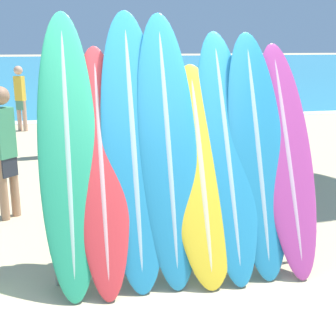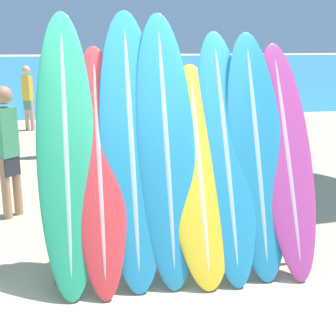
{
  "view_description": "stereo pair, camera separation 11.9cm",
  "coord_description": "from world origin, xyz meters",
  "px_view_note": "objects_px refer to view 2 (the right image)",
  "views": [
    {
      "loc": [
        -0.75,
        -3.62,
        2.2
      ],
      "look_at": [
        0.27,
        1.23,
        0.85
      ],
      "focal_mm": 50.0,
      "sensor_mm": 36.0,
      "label": 1
    },
    {
      "loc": [
        -0.63,
        -3.64,
        2.2
      ],
      "look_at": [
        0.27,
        1.23,
        0.85
      ],
      "focal_mm": 50.0,
      "sensor_mm": 36.0,
      "label": 2
    }
  ],
  "objects_px": {
    "surfboard_rack": "(183,230)",
    "surfboard_slot_6": "(257,153)",
    "surfboard_slot_4": "(199,173)",
    "person_near_water": "(8,147)",
    "person_far_left": "(61,106)",
    "surfboard_slot_1": "(99,167)",
    "surfboard_slot_3": "(166,147)",
    "surfboard_slot_2": "(132,147)",
    "surfboard_slot_5": "(226,153)",
    "surfboard_slot_0": "(66,150)",
    "surfboard_slot_7": "(287,157)",
    "person_far_right": "(28,95)",
    "person_mid_beach": "(215,119)"
  },
  "relations": [
    {
      "from": "surfboard_slot_3",
      "to": "surfboard_slot_4",
      "type": "height_order",
      "value": "surfboard_slot_3"
    },
    {
      "from": "surfboard_slot_0",
      "to": "person_far_left",
      "type": "height_order",
      "value": "surfboard_slot_0"
    },
    {
      "from": "surfboard_slot_4",
      "to": "surfboard_slot_7",
      "type": "height_order",
      "value": "surfboard_slot_7"
    },
    {
      "from": "surfboard_slot_5",
      "to": "person_far_left",
      "type": "relative_size",
      "value": 1.27
    },
    {
      "from": "person_far_right",
      "to": "surfboard_rack",
      "type": "bearing_deg",
      "value": -41.64
    },
    {
      "from": "person_near_water",
      "to": "person_far_left",
      "type": "distance_m",
      "value": 3.32
    },
    {
      "from": "surfboard_slot_6",
      "to": "person_mid_beach",
      "type": "height_order",
      "value": "surfboard_slot_6"
    },
    {
      "from": "surfboard_slot_3",
      "to": "person_far_right",
      "type": "bearing_deg",
      "value": 104.55
    },
    {
      "from": "person_near_water",
      "to": "surfboard_slot_6",
      "type": "bearing_deg",
      "value": -80.18
    },
    {
      "from": "surfboard_rack",
      "to": "person_mid_beach",
      "type": "xyz_separation_m",
      "value": [
        1.3,
        3.48,
        0.48
      ]
    },
    {
      "from": "surfboard_slot_6",
      "to": "surfboard_slot_7",
      "type": "relative_size",
      "value": 1.05
    },
    {
      "from": "person_near_water",
      "to": "person_mid_beach",
      "type": "bearing_deg",
      "value": -18.6
    },
    {
      "from": "surfboard_slot_0",
      "to": "surfboard_slot_2",
      "type": "height_order",
      "value": "surfboard_slot_2"
    },
    {
      "from": "surfboard_slot_4",
      "to": "surfboard_slot_7",
      "type": "xyz_separation_m",
      "value": [
        0.89,
        0.05,
        0.1
      ]
    },
    {
      "from": "surfboard_slot_2",
      "to": "surfboard_slot_4",
      "type": "height_order",
      "value": "surfboard_slot_2"
    },
    {
      "from": "surfboard_slot_0",
      "to": "surfboard_slot_2",
      "type": "xyz_separation_m",
      "value": [
        0.59,
        -0.01,
        0.0
      ]
    },
    {
      "from": "person_far_left",
      "to": "surfboard_slot_5",
      "type": "bearing_deg",
      "value": 44.96
    },
    {
      "from": "surfboard_slot_1",
      "to": "person_mid_beach",
      "type": "xyz_separation_m",
      "value": [
        2.06,
        3.38,
        -0.15
      ]
    },
    {
      "from": "person_far_left",
      "to": "surfboard_slot_3",
      "type": "bearing_deg",
      "value": 38.87
    },
    {
      "from": "surfboard_slot_1",
      "to": "person_near_water",
      "type": "relative_size",
      "value": 1.29
    },
    {
      "from": "surfboard_rack",
      "to": "surfboard_slot_4",
      "type": "height_order",
      "value": "surfboard_slot_4"
    },
    {
      "from": "person_mid_beach",
      "to": "surfboard_slot_0",
      "type": "bearing_deg",
      "value": -21.81
    },
    {
      "from": "surfboard_slot_3",
      "to": "surfboard_slot_6",
      "type": "bearing_deg",
      "value": -1.5
    },
    {
      "from": "person_far_left",
      "to": "surfboard_slot_4",
      "type": "bearing_deg",
      "value": 41.88
    },
    {
      "from": "surfboard_slot_2",
      "to": "surfboard_slot_6",
      "type": "height_order",
      "value": "surfboard_slot_2"
    },
    {
      "from": "surfboard_slot_2",
      "to": "surfboard_slot_7",
      "type": "xyz_separation_m",
      "value": [
        1.52,
        -0.05,
        -0.15
      ]
    },
    {
      "from": "surfboard_rack",
      "to": "surfboard_slot_3",
      "type": "height_order",
      "value": "surfboard_slot_3"
    },
    {
      "from": "surfboard_rack",
      "to": "surfboard_slot_0",
      "type": "distance_m",
      "value": 1.33
    },
    {
      "from": "surfboard_slot_4",
      "to": "person_near_water",
      "type": "height_order",
      "value": "surfboard_slot_4"
    },
    {
      "from": "surfboard_slot_2",
      "to": "surfboard_slot_3",
      "type": "height_order",
      "value": "surfboard_slot_2"
    },
    {
      "from": "surfboard_slot_5",
      "to": "surfboard_slot_0",
      "type": "bearing_deg",
      "value": 178.82
    },
    {
      "from": "surfboard_slot_3",
      "to": "person_far_left",
      "type": "height_order",
      "value": "surfboard_slot_3"
    },
    {
      "from": "surfboard_slot_2",
      "to": "person_near_water",
      "type": "relative_size",
      "value": 1.49
    },
    {
      "from": "surfboard_slot_2",
      "to": "person_near_water",
      "type": "xyz_separation_m",
      "value": [
        -1.37,
        1.75,
        -0.33
      ]
    },
    {
      "from": "surfboard_slot_1",
      "to": "surfboard_slot_5",
      "type": "xyz_separation_m",
      "value": [
        1.21,
        0.03,
        0.07
      ]
    },
    {
      "from": "person_far_left",
      "to": "surfboard_slot_1",
      "type": "bearing_deg",
      "value": 31.93
    },
    {
      "from": "surfboard_slot_3",
      "to": "person_far_left",
      "type": "bearing_deg",
      "value": 102.9
    },
    {
      "from": "surfboard_slot_0",
      "to": "surfboard_slot_3",
      "type": "height_order",
      "value": "surfboard_slot_0"
    },
    {
      "from": "person_near_water",
      "to": "surfboard_slot_0",
      "type": "bearing_deg",
      "value": -111.27
    },
    {
      "from": "surfboard_slot_6",
      "to": "surfboard_rack",
      "type": "bearing_deg",
      "value": -172.02
    },
    {
      "from": "surfboard_slot_5",
      "to": "person_near_water",
      "type": "distance_m",
      "value": 2.9
    },
    {
      "from": "surfboard_slot_6",
      "to": "person_far_right",
      "type": "height_order",
      "value": "surfboard_slot_6"
    },
    {
      "from": "surfboard_slot_3",
      "to": "person_near_water",
      "type": "relative_size",
      "value": 1.48
    },
    {
      "from": "surfboard_slot_1",
      "to": "person_far_left",
      "type": "height_order",
      "value": "surfboard_slot_1"
    },
    {
      "from": "person_far_left",
      "to": "surfboard_slot_6",
      "type": "bearing_deg",
      "value": 47.92
    },
    {
      "from": "surfboard_slot_2",
      "to": "surfboard_slot_0",
      "type": "bearing_deg",
      "value": 179.35
    },
    {
      "from": "surfboard_slot_6",
      "to": "surfboard_slot_4",
      "type": "bearing_deg",
      "value": -174.84
    },
    {
      "from": "person_mid_beach",
      "to": "person_far_left",
      "type": "distance_m",
      "value": 3.1
    },
    {
      "from": "surfboard_rack",
      "to": "surfboard_slot_6",
      "type": "xyz_separation_m",
      "value": [
        0.75,
        0.1,
        0.7
      ]
    },
    {
      "from": "surfboard_rack",
      "to": "surfboard_slot_5",
      "type": "height_order",
      "value": "surfboard_slot_5"
    }
  ]
}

